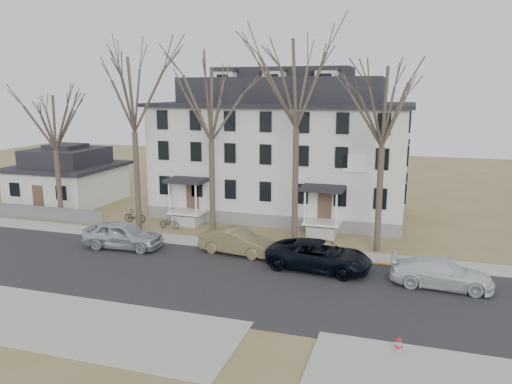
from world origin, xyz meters
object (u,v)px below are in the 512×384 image
(tree_center, at_px, (297,77))
(bicycle_right, at_px, (135,216))
(bicycle_left, at_px, (170,223))
(small_house, at_px, (68,178))
(car_silver, at_px, (123,235))
(tree_mid_right, at_px, (384,101))
(fire_hydrant, at_px, (398,346))
(boarding_house, at_px, (282,150))
(car_tan, at_px, (237,242))
(tree_far_left, at_px, (133,89))
(tree_mid_left, at_px, (211,100))
(tree_bungalow, at_px, (53,119))
(car_navy, at_px, (319,256))
(car_white, at_px, (441,274))

(tree_center, distance_m, bicycle_right, 16.91)
(bicycle_left, distance_m, bicycle_right, 3.46)
(small_house, height_order, car_silver, small_house)
(tree_mid_right, distance_m, bicycle_right, 20.77)
(tree_mid_right, distance_m, fire_hydrant, 16.15)
(boarding_house, height_order, car_tan, boarding_house)
(tree_far_left, relative_size, bicycle_right, 7.72)
(tree_center, bearing_deg, bicycle_left, 176.53)
(small_house, bearing_deg, tree_mid_left, -20.03)
(small_house, height_order, tree_far_left, tree_far_left)
(tree_mid_left, xyz_separation_m, tree_center, (6.00, 0.00, 1.48))
(tree_center, height_order, tree_bungalow, tree_center)
(tree_far_left, bearing_deg, bicycle_left, 14.80)
(tree_mid_left, bearing_deg, tree_center, 0.00)
(tree_bungalow, height_order, bicycle_right, tree_bungalow)
(tree_mid_left, bearing_deg, bicycle_right, 169.55)
(tree_mid_left, bearing_deg, tree_mid_right, 0.00)
(car_silver, distance_m, bicycle_left, 5.24)
(tree_mid_left, xyz_separation_m, tree_bungalow, (-13.00, 0.00, -1.48))
(bicycle_right, bearing_deg, car_navy, -115.76)
(car_tan, xyz_separation_m, car_navy, (5.50, -1.27, 0.04))
(tree_far_left, distance_m, fire_hydrant, 25.37)
(tree_far_left, distance_m, bicycle_left, 10.18)
(small_house, relative_size, tree_far_left, 0.63)
(fire_hydrant, bearing_deg, tree_bungalow, 153.43)
(car_silver, bearing_deg, small_house, 45.76)
(tree_mid_right, bearing_deg, tree_far_left, 180.00)
(tree_center, xyz_separation_m, fire_hydrant, (7.27, -13.14, -10.71))
(tree_bungalow, bearing_deg, bicycle_right, 12.68)
(car_tan, relative_size, fire_hydrant, 6.52)
(boarding_house, bearing_deg, fire_hydrant, -64.25)
(bicycle_left, bearing_deg, tree_bungalow, 93.25)
(fire_hydrant, bearing_deg, car_tan, 136.35)
(boarding_house, height_order, bicycle_left, boarding_house)
(fire_hydrant, bearing_deg, bicycle_left, 141.12)
(car_tan, height_order, car_navy, car_navy)
(tree_mid_right, xyz_separation_m, car_white, (3.69, -5.31, -8.85))
(small_house, height_order, tree_mid_right, tree_mid_right)
(car_silver, xyz_separation_m, car_white, (19.68, -0.73, -0.14))
(small_house, xyz_separation_m, tree_center, (23.00, -6.20, 8.84))
(car_navy, xyz_separation_m, bicycle_right, (-15.70, 5.98, -0.30))
(fire_hydrant, bearing_deg, tree_mid_right, 97.67)
(small_house, distance_m, tree_center, 25.41)
(tree_mid_right, relative_size, car_white, 2.44)
(bicycle_left, bearing_deg, boarding_house, -42.21)
(tree_far_left, xyz_separation_m, tree_center, (12.00, 0.00, 0.74))
(car_silver, relative_size, car_tan, 1.09)
(car_tan, height_order, car_white, car_tan)
(bicycle_left, bearing_deg, tree_center, -93.88)
(tree_far_left, relative_size, car_silver, 2.61)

